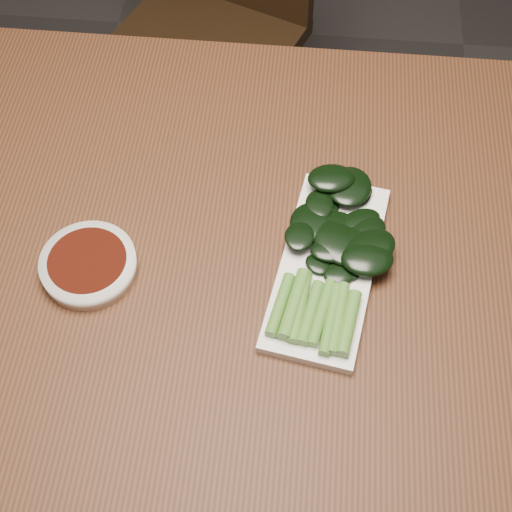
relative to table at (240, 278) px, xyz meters
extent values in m
plane|color=#2B2929|center=(0.00, 0.00, -0.68)|extent=(6.00, 6.00, 0.00)
cube|color=#462514|center=(0.00, 0.00, 0.05)|extent=(1.40, 0.80, 0.04)
cube|color=black|center=(-0.18, 0.74, -0.25)|extent=(0.50, 0.50, 0.04)
cylinder|color=black|center=(-0.39, 0.65, -0.47)|extent=(0.04, 0.04, 0.41)
cylinder|color=black|center=(-0.08, 0.53, -0.47)|extent=(0.04, 0.04, 0.41)
cylinder|color=black|center=(-0.27, 0.95, -0.47)|extent=(0.04, 0.04, 0.41)
cylinder|color=black|center=(0.04, 0.83, -0.47)|extent=(0.04, 0.04, 0.41)
cylinder|color=white|center=(-0.19, -0.05, 0.08)|extent=(0.12, 0.12, 0.02)
cylinder|color=#3C0E05|center=(-0.19, -0.05, 0.09)|extent=(0.10, 0.10, 0.00)
cube|color=white|center=(0.12, -0.02, 0.08)|extent=(0.16, 0.29, 0.01)
cylinder|color=#4F862E|center=(0.06, -0.09, 0.09)|extent=(0.03, 0.09, 0.01)
cylinder|color=#4F862E|center=(0.08, -0.09, 0.09)|extent=(0.04, 0.10, 0.02)
cylinder|color=#4F862E|center=(0.08, -0.09, 0.09)|extent=(0.03, 0.10, 0.02)
cylinder|color=#4F862E|center=(0.10, -0.10, 0.09)|extent=(0.03, 0.09, 0.02)
cylinder|color=#4F862E|center=(0.11, -0.09, 0.09)|extent=(0.03, 0.09, 0.01)
cylinder|color=#4F862E|center=(0.12, -0.10, 0.09)|extent=(0.03, 0.10, 0.01)
cylinder|color=#4F862E|center=(0.13, -0.10, 0.09)|extent=(0.03, 0.10, 0.01)
cylinder|color=#4F862E|center=(0.14, -0.11, 0.09)|extent=(0.03, 0.09, 0.02)
ellipsoid|color=black|center=(0.11, 0.06, 0.09)|extent=(0.06, 0.06, 0.01)
ellipsoid|color=black|center=(0.10, 0.06, 0.10)|extent=(0.04, 0.05, 0.01)
ellipsoid|color=black|center=(0.16, 0.03, 0.10)|extent=(0.07, 0.07, 0.01)
ellipsoid|color=black|center=(0.14, 0.01, 0.10)|extent=(0.06, 0.07, 0.01)
ellipsoid|color=black|center=(0.09, 0.04, 0.10)|extent=(0.07, 0.07, 0.01)
ellipsoid|color=black|center=(0.08, 0.01, 0.10)|extent=(0.04, 0.05, 0.01)
ellipsoid|color=black|center=(0.15, 0.10, 0.09)|extent=(0.05, 0.06, 0.01)
ellipsoid|color=black|center=(0.15, 0.04, 0.10)|extent=(0.07, 0.06, 0.01)
ellipsoid|color=black|center=(0.11, 0.10, 0.11)|extent=(0.07, 0.06, 0.02)
ellipsoid|color=black|center=(0.13, 0.01, 0.10)|extent=(0.10, 0.10, 0.01)
ellipsoid|color=black|center=(0.13, 0.03, 0.10)|extent=(0.07, 0.07, 0.01)
ellipsoid|color=black|center=(0.15, 0.10, 0.10)|extent=(0.04, 0.04, 0.01)
ellipsoid|color=black|center=(0.11, 0.09, 0.10)|extent=(0.04, 0.05, 0.01)
ellipsoid|color=black|center=(0.16, 0.00, 0.10)|extent=(0.08, 0.09, 0.01)
ellipsoid|color=black|center=(0.12, 0.00, 0.10)|extent=(0.07, 0.05, 0.01)
ellipsoid|color=black|center=(0.14, 0.10, 0.10)|extent=(0.07, 0.08, 0.01)
ellipsoid|color=black|center=(0.13, 0.02, 0.09)|extent=(0.08, 0.07, 0.01)
ellipsoid|color=black|center=(0.17, 0.00, 0.10)|extent=(0.10, 0.09, 0.01)
ellipsoid|color=black|center=(0.16, -0.01, 0.10)|extent=(0.07, 0.06, 0.02)
ellipsoid|color=black|center=(0.15, -0.02, 0.09)|extent=(0.03, 0.03, 0.01)
ellipsoid|color=black|center=(0.13, -0.03, 0.09)|extent=(0.05, 0.04, 0.01)
ellipsoid|color=black|center=(0.10, -0.02, 0.09)|extent=(0.04, 0.04, 0.01)
ellipsoid|color=black|center=(0.15, -0.03, 0.09)|extent=(0.02, 0.03, 0.01)
camera|label=1|loc=(0.07, -0.51, 0.85)|focal=50.00mm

